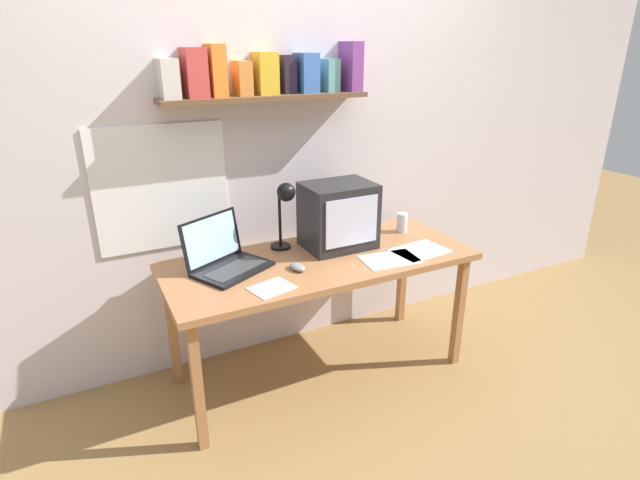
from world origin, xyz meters
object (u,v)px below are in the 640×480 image
juice_glass (402,223)px  open_notebook (272,288)px  printed_handout (420,251)px  crt_monitor (338,216)px  corner_desk (320,269)px  computer_mouse (297,267)px  laptop (224,256)px  desk_lamp (285,203)px  loose_paper_near_laptop (390,259)px

juice_glass → open_notebook: (-0.96, -0.34, -0.05)m
juice_glass → printed_handout: 0.31m
crt_monitor → open_notebook: 0.63m
corner_desk → computer_mouse: computer_mouse is taller
laptop → open_notebook: laptop is taller
juice_glass → computer_mouse: (-0.77, -0.21, -0.04)m
crt_monitor → desk_lamp: bearing=164.0°
juice_glass → open_notebook: 1.02m
loose_paper_near_laptop → printed_handout: (0.21, 0.03, -0.00)m
juice_glass → loose_paper_near_laptop: size_ratio=0.37×
corner_desk → laptop: laptop is taller
loose_paper_near_laptop → computer_mouse: bearing=168.0°
corner_desk → open_notebook: size_ratio=7.34×
desk_lamp → computer_mouse: (-0.05, -0.26, -0.25)m
laptop → open_notebook: size_ratio=2.04×
crt_monitor → open_notebook: bearing=-149.0°
laptop → loose_paper_near_laptop: 0.85m
corner_desk → loose_paper_near_laptop: bearing=-30.6°
laptop → open_notebook: (0.13, -0.31, -0.06)m
juice_glass → loose_paper_near_laptop: bearing=-133.1°
juice_glass → loose_paper_near_laptop: juice_glass is taller
loose_paper_near_laptop → open_notebook: 0.67m
crt_monitor → laptop: crt_monitor is taller
corner_desk → computer_mouse: size_ratio=14.05×
juice_glass → corner_desk: bearing=-167.7°
corner_desk → printed_handout: size_ratio=5.28×
loose_paper_near_laptop → open_notebook: bearing=-177.7°
laptop → computer_mouse: (0.31, -0.18, -0.05)m
printed_handout → open_notebook: 0.87m
crt_monitor → printed_handout: crt_monitor is taller
laptop → loose_paper_near_laptop: bearing=-47.1°
desk_lamp → juice_glass: bearing=-20.6°
printed_handout → corner_desk: bearing=163.1°
computer_mouse → open_notebook: bearing=-145.4°
desk_lamp → loose_paper_near_laptop: desk_lamp is taller
crt_monitor → juice_glass: 0.46m
crt_monitor → loose_paper_near_laptop: size_ratio=1.20×
computer_mouse → loose_paper_near_laptop: (0.48, -0.10, -0.01)m
laptop → loose_paper_near_laptop: size_ratio=1.44×
laptop → computer_mouse: size_ratio=3.90×
crt_monitor → computer_mouse: size_ratio=3.23×
crt_monitor → desk_lamp: size_ratio=0.99×
crt_monitor → desk_lamp: desk_lamp is taller
laptop → juice_glass: laptop is taller
crt_monitor → printed_handout: (0.36, -0.26, -0.17)m
desk_lamp → printed_handout: 0.77m
loose_paper_near_laptop → printed_handout: 0.21m
corner_desk → desk_lamp: (-0.11, 0.18, 0.33)m
juice_glass → printed_handout: size_ratio=0.37×
loose_paper_near_laptop → corner_desk: bearing=149.4°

